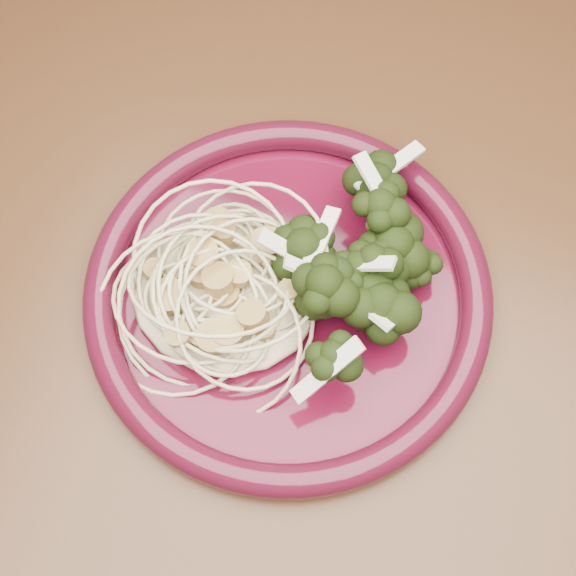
# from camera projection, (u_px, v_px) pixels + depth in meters

# --- Properties ---
(dining_table) EXTENTS (1.20, 0.80, 0.75)m
(dining_table) POSITION_uv_depth(u_px,v_px,m) (305.00, 342.00, 0.71)
(dining_table) COLOR #472814
(dining_table) RESTS_ON ground
(dinner_plate) EXTENTS (0.41, 0.41, 0.03)m
(dinner_plate) POSITION_uv_depth(u_px,v_px,m) (288.00, 293.00, 0.61)
(dinner_plate) COLOR #430819
(dinner_plate) RESTS_ON dining_table
(spaghetti_pile) EXTENTS (0.18, 0.17, 0.03)m
(spaghetti_pile) POSITION_uv_depth(u_px,v_px,m) (223.00, 290.00, 0.60)
(spaghetti_pile) COLOR #CDC08C
(spaghetti_pile) RESTS_ON dinner_plate
(scallop_cluster) EXTENTS (0.16, 0.16, 0.04)m
(scallop_cluster) POSITION_uv_depth(u_px,v_px,m) (219.00, 269.00, 0.56)
(scallop_cluster) COLOR #A6833C
(scallop_cluster) RESTS_ON spaghetti_pile
(broccoli_pile) EXTENTS (0.16, 0.19, 0.06)m
(broccoli_pile) POSITION_uv_depth(u_px,v_px,m) (369.00, 274.00, 0.59)
(broccoli_pile) COLOR black
(broccoli_pile) RESTS_ON dinner_plate
(onion_garnish) EXTENTS (0.11, 0.13, 0.06)m
(onion_garnish) POSITION_uv_depth(u_px,v_px,m) (374.00, 252.00, 0.55)
(onion_garnish) COLOR beige
(onion_garnish) RESTS_ON broccoli_pile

